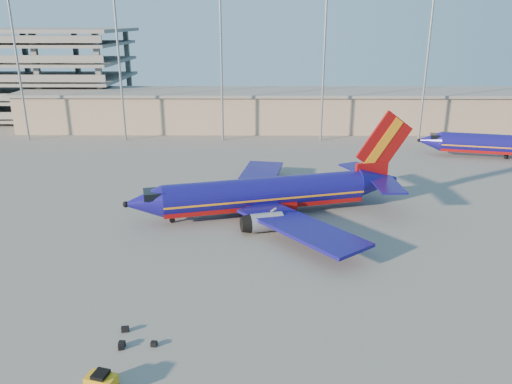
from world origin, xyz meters
TOP-DOWN VIEW (x-y plane):
  - ground at (0.00, 0.00)m, footprint 220.00×220.00m
  - terminal_building at (10.00, 58.00)m, footprint 122.00×16.00m
  - parking_garage at (-62.00, 74.05)m, footprint 62.00×32.00m
  - light_mast_row at (5.00, 46.00)m, footprint 101.60×1.60m
  - aircraft_main at (4.07, 5.08)m, footprint 36.25×34.41m
  - baggage_tug at (-7.73, -27.19)m, footprint 2.22×1.65m
  - luggage_pile at (-7.18, -21.96)m, footprint 3.20×2.66m

SIDE VIEW (x-z plane):
  - ground at x=0.00m, z-range 0.00..0.00m
  - luggage_pile at x=-7.18m, z-range -0.02..0.44m
  - baggage_tug at x=-7.73m, z-range 0.03..1.45m
  - aircraft_main at x=4.07m, z-range -3.59..8.94m
  - terminal_building at x=10.00m, z-range 0.07..8.57m
  - parking_garage at x=-62.00m, z-range 1.03..22.43m
  - light_mast_row at x=5.00m, z-range 3.23..31.88m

